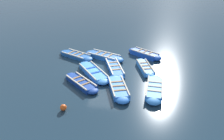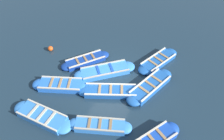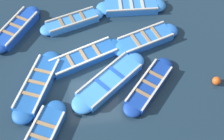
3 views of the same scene
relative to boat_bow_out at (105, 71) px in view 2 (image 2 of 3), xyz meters
The scene contains 10 objects.
ground_plane 1.03m from the boat_bow_out, 43.56° to the left, with size 120.00×120.00×0.00m, color #1C303F.
boat_bow_out is the anchor object (origin of this frame).
boat_outer_right 1.70m from the boat_bow_out, 35.76° to the left, with size 2.14×3.85×0.39m.
boat_alongside 1.66m from the boat_bow_out, 104.71° to the right, with size 3.05×2.77×0.36m.
boat_mid_row 2.99m from the boat_bow_out, 87.16° to the left, with size 3.75×2.23×0.44m.
boat_drifting 2.85m from the boat_bow_out, 42.29° to the right, with size 1.96×3.49×0.41m.
boat_near_quay 3.63m from the boat_bow_out, 128.40° to the left, with size 3.50×2.28×0.38m.
boat_outer_left 4.64m from the boat_bow_out, 20.27° to the right, with size 1.09×3.56×0.43m.
boat_tucked 3.91m from the boat_bow_out, 20.77° to the left, with size 1.68×3.30×0.40m.
buoy_orange_near 4.49m from the boat_bow_out, 96.87° to the right, with size 0.36×0.36×0.36m, color #E05119.
Camera 2 is at (8.04, 3.52, 9.88)m, focal length 35.00 mm.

